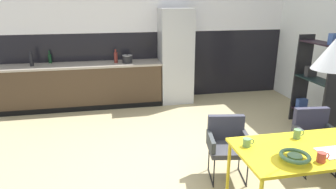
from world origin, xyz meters
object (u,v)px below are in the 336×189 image
object	(u,v)px
bottle_vinegar_dark	(116,57)
open_shelf_unit	(316,81)
armchair_near_window	(227,139)
fruit_bowl	(295,156)
open_book	(333,153)
cooking_pot	(127,59)
pendant_lamp_over_table_near	(334,54)
bottle_wine_green	(31,59)
mug_tall_blue	(322,157)
dining_table	(317,152)
mug_glass_clear	(247,142)
armchair_by_stool	(314,132)
mug_white_ceramic	(297,134)
bottle_spice_small	(50,58)
refrigerator_column	(176,56)

from	to	relation	value
bottle_vinegar_dark	open_shelf_unit	xyz separation A→B (m)	(3.26, -1.90, -0.18)
armchair_near_window	fruit_bowl	xyz separation A→B (m)	(0.22, -1.01, 0.30)
fruit_bowl	open_book	bearing A→B (deg)	6.07
cooking_pot	pendant_lamp_over_table_near	world-z (taller)	pendant_lamp_over_table_near
bottle_wine_green	pendant_lamp_over_table_near	bearing A→B (deg)	-48.18
open_book	cooking_pot	size ratio (longest dim) A/B	1.31
mug_tall_blue	pendant_lamp_over_table_near	world-z (taller)	pendant_lamp_over_table_near
fruit_bowl	mug_tall_blue	size ratio (longest dim) A/B	2.26
fruit_bowl	dining_table	bearing A→B (deg)	25.63
cooking_pot	mug_glass_clear	bearing A→B (deg)	-75.75
armchair_by_stool	bottle_wine_green	bearing A→B (deg)	-31.99
mug_white_ceramic	mug_tall_blue	distance (m)	0.48
open_book	pendant_lamp_over_table_near	bearing A→B (deg)	118.47
mug_tall_blue	bottle_spice_small	bearing A→B (deg)	124.69
mug_glass_clear	pendant_lamp_over_table_near	world-z (taller)	pendant_lamp_over_table_near
armchair_near_window	open_shelf_unit	world-z (taller)	open_shelf_unit
open_book	bottle_vinegar_dark	xyz separation A→B (m)	(-1.90, 3.99, 0.26)
open_book	cooking_pot	world-z (taller)	cooking_pot
mug_glass_clear	mug_tall_blue	size ratio (longest dim) A/B	0.99
refrigerator_column	armchair_near_window	bearing A→B (deg)	-90.39
mug_white_ceramic	pendant_lamp_over_table_near	xyz separation A→B (m)	(0.08, -0.23, 0.89)
refrigerator_column	armchair_near_window	distance (m)	3.06
open_book	bottle_spice_small	bearing A→B (deg)	127.38
armchair_by_stool	open_shelf_unit	distance (m)	1.49
mug_white_ceramic	mug_glass_clear	xyz separation A→B (m)	(-0.60, -0.07, -0.01)
mug_glass_clear	armchair_by_stool	bearing A→B (deg)	26.23
mug_glass_clear	cooking_pot	size ratio (longest dim) A/B	0.59
bottle_vinegar_dark	bottle_wine_green	size ratio (longest dim) A/B	0.92
fruit_bowl	pendant_lamp_over_table_near	size ratio (longest dim) A/B	0.20
bottle_spice_small	pendant_lamp_over_table_near	size ratio (longest dim) A/B	0.19
armchair_near_window	cooking_pot	world-z (taller)	cooking_pot
mug_glass_clear	bottle_spice_small	world-z (taller)	bottle_spice_small
pendant_lamp_over_table_near	mug_glass_clear	bearing A→B (deg)	166.12
refrigerator_column	armchair_by_stool	size ratio (longest dim) A/B	2.47
mug_white_ceramic	pendant_lamp_over_table_near	size ratio (longest dim) A/B	0.09
cooking_pot	open_shelf_unit	xyz separation A→B (m)	(3.02, -1.84, -0.14)
bottle_spice_small	armchair_near_window	bearing A→B (deg)	-51.84
mug_glass_clear	pendant_lamp_over_table_near	size ratio (longest dim) A/B	0.09
open_book	mug_tall_blue	xyz separation A→B (m)	(-0.22, -0.12, 0.04)
pendant_lamp_over_table_near	bottle_vinegar_dark	bearing A→B (deg)	115.40
fruit_bowl	mug_white_ceramic	world-z (taller)	mug_white_ceramic
open_book	pendant_lamp_over_table_near	xyz separation A→B (m)	(-0.07, 0.13, 0.93)
dining_table	bottle_vinegar_dark	size ratio (longest dim) A/B	5.90
bottle_vinegar_dark	bottle_spice_small	world-z (taller)	bottle_vinegar_dark
open_book	bottle_spice_small	distance (m)	5.32
dining_table	mug_tall_blue	xyz separation A→B (m)	(-0.15, -0.25, 0.10)
armchair_near_window	bottle_wine_green	size ratio (longest dim) A/B	2.54
refrigerator_column	dining_table	xyz separation A→B (m)	(0.58, -3.86, -0.29)
mug_white_ceramic	pendant_lamp_over_table_near	world-z (taller)	pendant_lamp_over_table_near
bottle_vinegar_dark	dining_table	bearing A→B (deg)	-64.57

